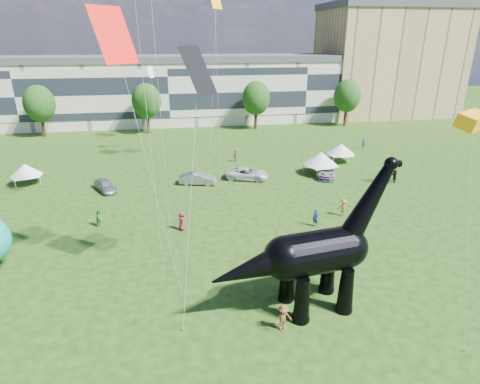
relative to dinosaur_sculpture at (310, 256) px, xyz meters
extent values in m
plane|color=#16330C|center=(-0.36, 0.55, -3.82)|extent=(220.00, 220.00, 0.00)
cube|color=beige|center=(-8.36, 62.55, 2.18)|extent=(78.00, 11.00, 12.00)
cube|color=tan|center=(39.64, 65.55, 7.18)|extent=(28.00, 18.00, 22.00)
cylinder|color=#382314|center=(-30.36, 53.55, -2.22)|extent=(0.56, 0.56, 3.20)
ellipsoid|color=#14380F|center=(-30.36, 53.55, 2.50)|extent=(5.20, 5.20, 6.24)
cylinder|color=#382314|center=(-12.36, 53.55, -2.22)|extent=(0.56, 0.56, 3.20)
ellipsoid|color=#14380F|center=(-12.36, 53.55, 2.50)|extent=(5.20, 5.20, 6.24)
cylinder|color=#382314|center=(7.64, 53.55, -2.22)|extent=(0.56, 0.56, 3.20)
ellipsoid|color=#14380F|center=(7.64, 53.55, 2.50)|extent=(5.20, 5.20, 6.24)
cylinder|color=#382314|center=(25.64, 53.55, -2.22)|extent=(0.56, 0.56, 3.20)
ellipsoid|color=#14380F|center=(25.64, 53.55, 2.50)|extent=(5.20, 5.20, 6.24)
cone|color=black|center=(-0.81, -1.26, -2.29)|extent=(1.21, 1.21, 3.07)
sphere|color=black|center=(-0.81, -1.26, -3.64)|extent=(1.13, 1.13, 1.13)
cone|color=black|center=(-1.15, 0.97, -2.29)|extent=(1.21, 1.21, 3.07)
sphere|color=black|center=(-1.15, 0.97, -3.64)|extent=(1.13, 1.13, 1.13)
cone|color=black|center=(2.23, -0.80, -2.29)|extent=(1.21, 1.21, 3.07)
sphere|color=black|center=(2.23, -0.80, -3.64)|extent=(1.13, 1.13, 1.13)
cone|color=black|center=(1.89, 1.43, -2.29)|extent=(1.21, 1.21, 3.07)
sphere|color=black|center=(1.89, 1.43, -3.64)|extent=(1.13, 1.13, 1.13)
cylinder|color=black|center=(0.44, 0.07, 0.17)|extent=(4.67, 3.38, 2.77)
sphere|color=black|center=(-1.69, -0.26, 0.17)|extent=(2.77, 2.77, 2.77)
sphere|color=black|center=(2.57, 0.39, 0.17)|extent=(2.66, 2.66, 2.66)
cone|color=black|center=(3.80, 0.58, 3.14)|extent=(4.05, 2.10, 5.43)
sphere|color=black|center=(5.04, 0.76, 5.49)|extent=(0.86, 0.86, 0.86)
cylinder|color=black|center=(5.34, 0.81, 5.44)|extent=(0.78, 0.55, 0.45)
cone|color=black|center=(-3.78, -0.57, -0.17)|extent=(5.68, 2.94, 3.01)
imported|color=#A6A6AB|center=(-16.01, 24.12, -3.14)|extent=(3.28, 4.30, 1.37)
imported|color=gray|center=(-5.37, 24.60, -3.10)|extent=(4.61, 2.46, 1.44)
imported|color=silver|center=(0.76, 25.38, -3.09)|extent=(5.78, 4.02, 1.47)
imported|color=#595960|center=(10.89, 24.86, -3.06)|extent=(3.89, 5.69, 1.53)
cube|color=silver|center=(10.36, 25.84, -2.62)|extent=(3.99, 3.99, 0.13)
cone|color=silver|center=(10.36, 25.84, -1.74)|extent=(5.05, 5.05, 1.65)
cylinder|color=#999999|center=(9.24, 23.98, -3.22)|extent=(0.07, 0.07, 1.21)
cylinder|color=#999999|center=(12.23, 24.72, -3.22)|extent=(0.07, 0.07, 1.21)
cylinder|color=#999999|center=(8.50, 26.96, -3.22)|extent=(0.07, 0.07, 1.21)
cylinder|color=#999999|center=(11.49, 27.70, -3.22)|extent=(0.07, 0.07, 1.21)
cube|color=silver|center=(15.06, 30.53, -2.72)|extent=(3.21, 3.21, 0.12)
cone|color=silver|center=(15.06, 30.53, -1.92)|extent=(4.06, 4.06, 1.50)
cylinder|color=#999999|center=(13.56, 29.23, -3.27)|extent=(0.06, 0.06, 1.10)
cylinder|color=#999999|center=(16.36, 29.04, -3.27)|extent=(0.06, 0.06, 1.10)
cylinder|color=#999999|center=(13.76, 32.03, -3.27)|extent=(0.06, 0.06, 1.10)
cylinder|color=#999999|center=(16.56, 31.83, -3.27)|extent=(0.06, 0.06, 1.10)
cube|color=white|center=(-25.55, 28.13, -2.79)|extent=(3.60, 3.60, 0.11)
cone|color=white|center=(-25.55, 28.13, -2.04)|extent=(4.56, 4.56, 1.41)
cylinder|color=#999999|center=(-26.36, 26.45, -3.31)|extent=(0.06, 0.06, 1.03)
cylinder|color=#999999|center=(-23.87, 27.33, -3.31)|extent=(0.06, 0.06, 1.03)
cylinder|color=#999999|center=(-27.23, 28.93, -3.31)|extent=(0.06, 0.06, 1.03)
cylinder|color=#999999|center=(-24.75, 29.81, -3.31)|extent=(0.06, 0.06, 1.03)
imported|color=maroon|center=(-7.70, 12.65, -2.91)|extent=(0.90, 1.06, 1.83)
imported|color=brown|center=(-2.15, -1.93, -2.94)|extent=(1.26, 0.90, 1.76)
imported|color=#378033|center=(-15.19, 14.75, -2.99)|extent=(0.89, 0.99, 1.66)
imported|color=navy|center=(4.60, 11.34, -2.96)|extent=(0.72, 0.75, 1.74)
imported|color=#683476|center=(0.46, 33.10, -3.00)|extent=(0.69, 1.05, 1.65)
imported|color=teal|center=(21.58, 36.71, -2.94)|extent=(0.77, 0.75, 1.78)
imported|color=olive|center=(8.09, 13.18, -2.96)|extent=(1.27, 1.03, 1.72)
imported|color=black|center=(18.06, 21.18, -3.03)|extent=(0.73, 1.54, 1.59)
plane|color=white|center=(-10.54, 38.70, 8.10)|extent=(1.09, 1.46, 1.53)
plane|color=black|center=(-6.28, 3.96, 10.85)|extent=(2.89, 3.27, 2.78)
plane|color=red|center=(-11.07, 5.28, 12.82)|extent=(3.31, 3.41, 3.23)
cube|color=orange|center=(8.47, -1.11, 8.40)|extent=(2.74, 2.38, 1.02)
camera|label=1|loc=(-7.96, -20.75, 12.76)|focal=30.00mm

